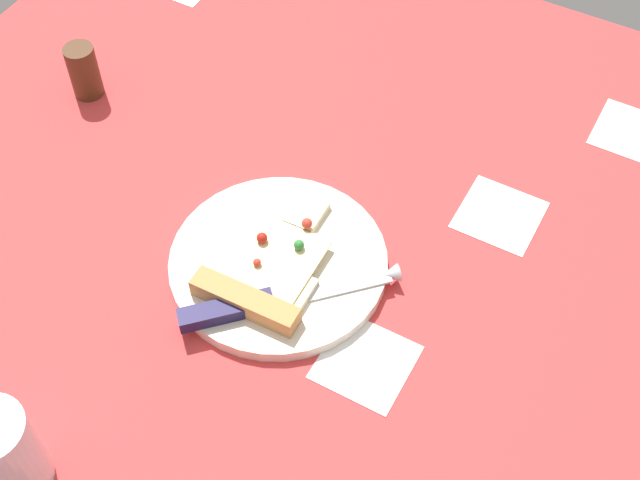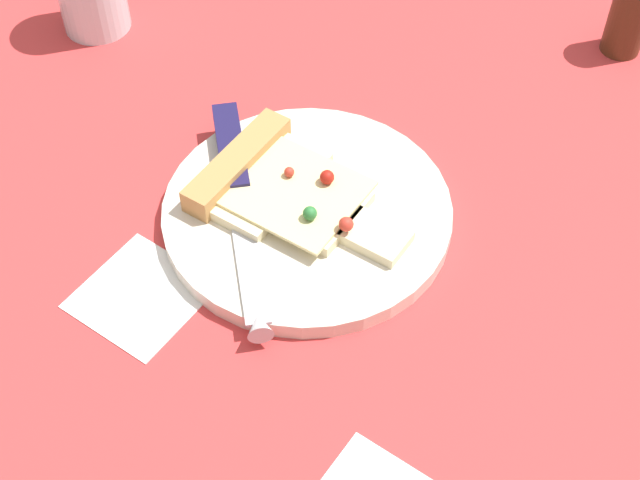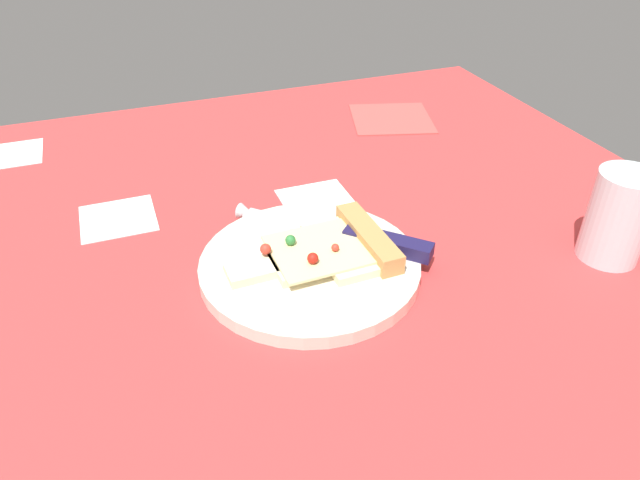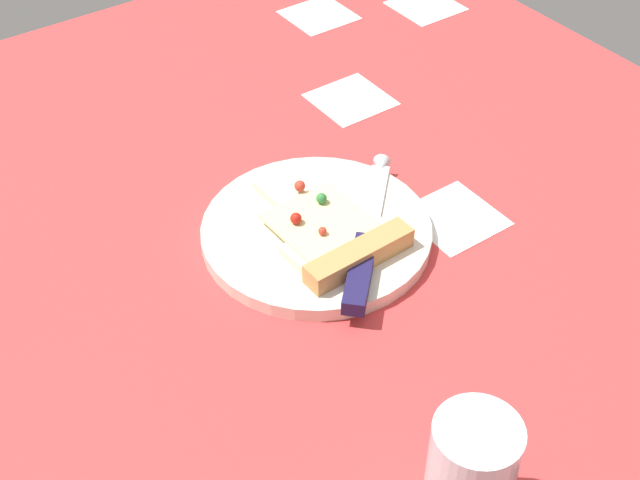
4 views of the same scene
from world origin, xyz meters
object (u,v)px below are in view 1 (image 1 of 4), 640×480
at_px(plate, 278,263).
at_px(knife, 268,301).
at_px(drinking_glass, 3,453).
at_px(pepper_shaker, 84,71).
at_px(pizza_slice, 266,272).

distance_m(plate, knife, 0.06).
relative_size(drinking_glass, pepper_shaker, 1.44).
relative_size(knife, pepper_shaker, 2.56).
bearing_deg(plate, knife, -159.45).
height_order(plate, drinking_glass, drinking_glass).
bearing_deg(pepper_shaker, drinking_glass, -149.05).
relative_size(knife, drinking_glass, 1.78).
distance_m(plate, drinking_glass, 0.34).
height_order(pizza_slice, knife, pizza_slice).
xyz_separation_m(pizza_slice, knife, (-0.03, -0.02, -0.00)).
bearing_deg(pizza_slice, drinking_glass, -108.53).
bearing_deg(drinking_glass, pizza_slice, -16.83).
relative_size(pizza_slice, knife, 0.95).
relative_size(plate, pizza_slice, 1.36).
distance_m(pizza_slice, knife, 0.04).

